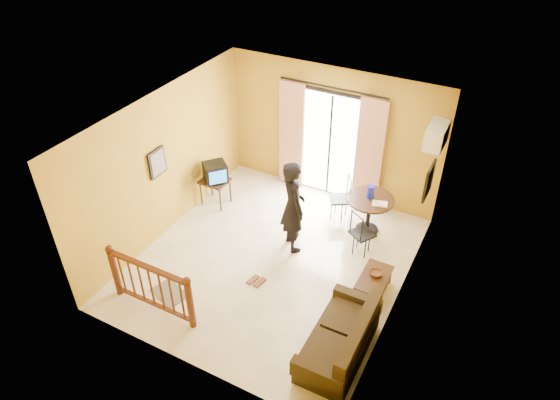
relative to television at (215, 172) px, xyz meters
The scene contains 19 objects.
ground 2.26m from the television, 28.45° to the right, with size 5.00×5.00×0.00m, color beige.
room_shell 2.32m from the television, 28.45° to the right, with size 5.00×5.00×5.00m.
balcony_door 2.38m from the television, 37.27° to the left, with size 2.25×0.14×2.46m.
tv_table 0.28m from the television, behind, with size 0.57×0.47×0.57m.
television is the anchor object (origin of this frame).
picture_left 1.48m from the television, 106.09° to the right, with size 0.05×0.42×0.52m.
dining_table 3.13m from the television, 11.43° to the left, with size 0.90×0.90×0.75m.
water_jug 3.11m from the television, 11.99° to the left, with size 0.13×0.13×0.25m, color #131DB9.
serving_tray 3.32m from the television, ahead, with size 0.28×0.18×0.02m, color white.
dining_chairs 2.92m from the television, ahead, with size 1.32×1.35×0.95m.
air_conditioner 4.30m from the television, 13.34° to the left, with size 0.31×0.60×0.40m.
botanical_print 4.19m from the television, ahead, with size 0.05×0.50×0.60m.
coffee_table 3.87m from the television, 13.94° to the right, with size 0.44×0.80×0.36m.
bowl 3.84m from the television, 13.19° to the right, with size 0.21×0.21×0.07m, color brown.
sofa 4.42m from the television, 32.24° to the right, with size 0.77×1.65×0.79m.
standing_person 2.05m from the television, 13.57° to the right, with size 0.66×0.44×1.82m, color black.
stair_balustrade 3.01m from the television, 76.17° to the right, with size 1.63×0.13×1.04m.
doormat 2.74m from the television, 74.34° to the right, with size 0.60×0.40×0.02m, color #635D4F.
sandals 2.58m from the television, 40.97° to the right, with size 0.29×0.26×0.03m.
Camera 1 is at (3.23, -5.87, 6.18)m, focal length 32.00 mm.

